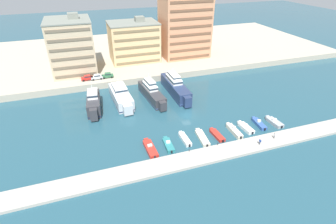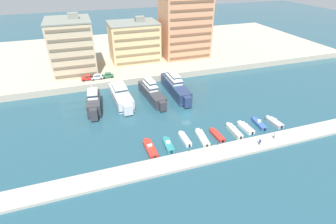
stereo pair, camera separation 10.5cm
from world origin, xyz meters
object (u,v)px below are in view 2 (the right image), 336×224
motorboat_grey_far_right (274,122)px  car_red_far_left (87,78)px  car_green_mid_left (108,75)px  pedestrian_mid_deck (260,141)px  yacht_silver_left (121,96)px  car_silver_left (97,77)px  yacht_charcoal_far_left (94,103)px  motorboat_blue_right (259,124)px  motorboat_white_mid_right (246,128)px  pedestrian_near_edge (275,135)px  motorboat_cream_center_left (202,138)px  motorboat_teal_left (168,145)px  yacht_navy_center_left (175,87)px  yacht_charcoal_mid_left (152,92)px  motorboat_red_center (217,135)px  motorboat_cream_center_right (234,131)px  motorboat_white_mid_left (185,139)px  motorboat_red_far_left (150,148)px

motorboat_grey_far_right → car_red_far_left: 63.47m
car_green_mid_left → pedestrian_mid_deck: car_green_mid_left is taller
yacht_silver_left → car_silver_left: yacht_silver_left is taller
yacht_charcoal_far_left → motorboat_blue_right: (42.11, -23.37, -1.89)m
motorboat_white_mid_right → pedestrian_near_edge: size_ratio=3.71×
yacht_charcoal_far_left → motorboat_cream_center_left: size_ratio=1.93×
motorboat_teal_left → motorboat_blue_right: 26.77m
yacht_silver_left → motorboat_cream_center_left: (15.91, -26.59, -1.72)m
yacht_navy_center_left → car_silver_left: size_ratio=5.36×
yacht_silver_left → yacht_navy_center_left: (18.53, 0.33, 0.34)m
car_red_far_left → motorboat_white_mid_right: bearing=-48.0°
motorboat_teal_left → yacht_charcoal_mid_left: bearing=83.2°
motorboat_blue_right → yacht_charcoal_far_left: bearing=151.0°
motorboat_red_center → motorboat_grey_far_right: bearing=1.0°
car_silver_left → pedestrian_mid_deck: car_silver_left is taller
motorboat_cream_center_right → car_red_far_left: bearing=128.7°
yacht_charcoal_far_left → motorboat_cream_center_right: yacht_charcoal_far_left is taller
motorboat_cream_center_right → car_green_mid_left: bearing=122.3°
motorboat_red_center → motorboat_cream_center_right: (5.05, 0.08, 0.18)m
car_red_far_left → yacht_navy_center_left: bearing=-29.5°
motorboat_red_center → yacht_charcoal_far_left: bearing=139.4°
motorboat_blue_right → pedestrian_near_edge: bearing=-96.9°
motorboat_white_mid_right → motorboat_grey_far_right: size_ratio=1.01×
motorboat_white_mid_left → motorboat_cream_center_right: size_ratio=0.90×
motorboat_cream_center_left → motorboat_cream_center_right: (9.16, -0.16, 0.17)m
car_green_mid_left → yacht_navy_center_left: bearing=-37.3°
motorboat_teal_left → yacht_navy_center_left: bearing=66.5°
yacht_charcoal_far_left → yacht_navy_center_left: 27.26m
motorboat_grey_far_right → motorboat_white_mid_left: bearing=178.5°
motorboat_white_mid_left → car_red_far_left: 46.65m
yacht_charcoal_far_left → motorboat_cream_center_left: 34.52m
motorboat_cream_center_right → motorboat_white_mid_right: bearing=6.4°
yacht_navy_center_left → motorboat_red_far_left: 31.72m
yacht_silver_left → motorboat_cream_center_right: yacht_silver_left is taller
yacht_charcoal_far_left → car_silver_left: 18.32m
pedestrian_near_edge → motorboat_red_center: bearing=153.7°
yacht_silver_left → car_silver_left: 16.81m
yacht_navy_center_left → motorboat_grey_far_right: bearing=-54.1°
motorboat_cream_center_left → car_green_mid_left: 46.22m
pedestrian_mid_deck → motorboat_teal_left: bearing=160.7°
motorboat_grey_far_right → car_silver_left: 60.89m
motorboat_teal_left → motorboat_white_mid_right: (22.12, 0.39, 0.03)m
car_red_far_left → pedestrian_mid_deck: bearing=-53.7°
yacht_silver_left → motorboat_red_far_left: yacht_silver_left is taller
motorboat_red_far_left → motorboat_teal_left: motorboat_red_far_left is taller
yacht_silver_left → motorboat_white_mid_left: bearing=-66.0°
yacht_charcoal_far_left → car_green_mid_left: 19.49m
yacht_navy_center_left → motorboat_cream_center_left: 27.13m
motorboat_red_far_left → pedestrian_near_edge: bearing=-11.6°
motorboat_red_far_left → motorboat_cream_center_left: size_ratio=0.99×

